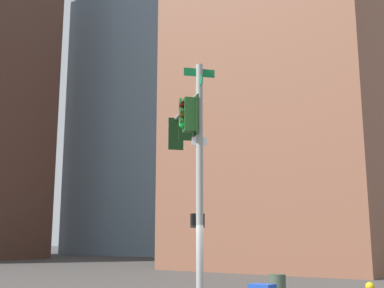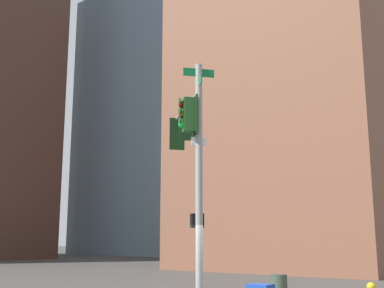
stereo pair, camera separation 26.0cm
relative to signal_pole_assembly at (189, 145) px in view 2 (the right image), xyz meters
name	(u,v)px [view 2 (the right image)]	position (x,y,z in m)	size (l,w,h in m)	color
signal_pole_assembly	(189,145)	(0.00, 0.00, 0.00)	(3.51, 3.81, 7.23)	gray
building_brick_nearside	(318,39)	(-26.79, -6.14, 14.20)	(24.50, 14.71, 38.40)	brown
building_brick_farside	(348,135)	(-55.46, -13.67, 11.47)	(17.69, 18.93, 32.93)	brown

